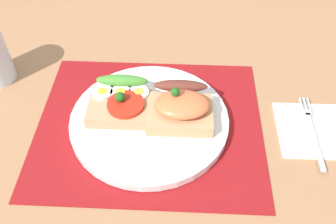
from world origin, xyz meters
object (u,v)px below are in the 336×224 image
at_px(sandwich_egg_tomato, 121,101).
at_px(sandwich_salmon, 181,107).
at_px(fork, 312,129).
at_px(napkin, 317,132).
at_px(plate, 149,121).

xyz_separation_m(sandwich_egg_tomato, sandwich_salmon, (0.10, -0.01, 0.01)).
bearing_deg(fork, napkin, -2.95).
bearing_deg(napkin, fork, 177.05).
xyz_separation_m(plate, sandwich_egg_tomato, (-0.05, 0.02, 0.02)).
bearing_deg(sandwich_egg_tomato, fork, -4.34).
height_order(sandwich_salmon, fork, sandwich_salmon).
xyz_separation_m(plate, sandwich_salmon, (0.05, 0.00, 0.03)).
height_order(sandwich_egg_tomato, sandwich_salmon, sandwich_salmon).
height_order(sandwich_egg_tomato, napkin, sandwich_egg_tomato).
relative_size(plate, sandwich_salmon, 2.48).
height_order(plate, fork, plate).
bearing_deg(plate, sandwich_egg_tomato, 157.67).
xyz_separation_m(plate, napkin, (0.27, -0.00, -0.01)).
relative_size(plate, fork, 1.69).
height_order(plate, sandwich_egg_tomato, sandwich_egg_tomato).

